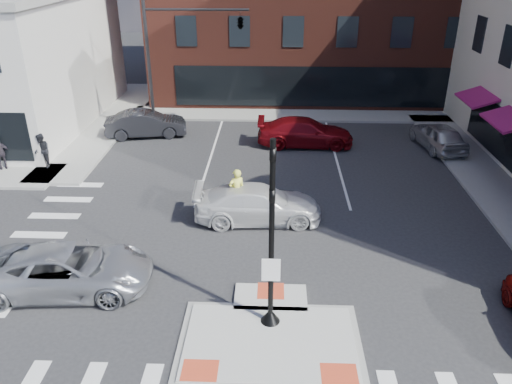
{
  "coord_description": "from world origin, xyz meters",
  "views": [
    {
      "loc": [
        0.02,
        -11.74,
        10.5
      ],
      "look_at": [
        -0.64,
        5.63,
        2.0
      ],
      "focal_mm": 35.0,
      "sensor_mm": 36.0,
      "label": 1
    }
  ],
  "objects_px": {
    "bg_car_dark": "(146,124)",
    "bg_car_red": "(305,132)",
    "white_pickup": "(258,204)",
    "cyclist": "(237,203)",
    "bg_car_silver": "(438,136)",
    "pedestrian_a": "(42,151)",
    "silver_suv": "(68,269)",
    "pedestrian_b": "(0,153)"
  },
  "relations": [
    {
      "from": "bg_car_silver",
      "to": "bg_car_red",
      "type": "xyz_separation_m",
      "value": [
        -7.65,
        0.28,
        0.03
      ]
    },
    {
      "from": "cyclist",
      "to": "pedestrian_b",
      "type": "bearing_deg",
      "value": -44.47
    },
    {
      "from": "pedestrian_a",
      "to": "cyclist",
      "type": "bearing_deg",
      "value": 16.63
    },
    {
      "from": "pedestrian_a",
      "to": "pedestrian_b",
      "type": "relative_size",
      "value": 1.09
    },
    {
      "from": "cyclist",
      "to": "pedestrian_a",
      "type": "relative_size",
      "value": 1.29
    },
    {
      "from": "cyclist",
      "to": "pedestrian_b",
      "type": "relative_size",
      "value": 1.4
    },
    {
      "from": "white_pickup",
      "to": "pedestrian_b",
      "type": "bearing_deg",
      "value": 67.26
    },
    {
      "from": "silver_suv",
      "to": "bg_car_dark",
      "type": "bearing_deg",
      "value": 0.01
    },
    {
      "from": "cyclist",
      "to": "pedestrian_a",
      "type": "xyz_separation_m",
      "value": [
        -10.5,
        5.0,
        0.27
      ]
    },
    {
      "from": "bg_car_dark",
      "to": "pedestrian_a",
      "type": "relative_size",
      "value": 2.67
    },
    {
      "from": "cyclist",
      "to": "bg_car_red",
      "type": "bearing_deg",
      "value": -133.88
    },
    {
      "from": "silver_suv",
      "to": "pedestrian_a",
      "type": "height_order",
      "value": "pedestrian_a"
    },
    {
      "from": "bg_car_silver",
      "to": "bg_car_red",
      "type": "bearing_deg",
      "value": -11.91
    },
    {
      "from": "bg_car_dark",
      "to": "cyclist",
      "type": "distance_m",
      "value": 12.19
    },
    {
      "from": "silver_suv",
      "to": "bg_car_red",
      "type": "bearing_deg",
      "value": -35.27
    },
    {
      "from": "bg_car_silver",
      "to": "pedestrian_a",
      "type": "relative_size",
      "value": 2.51
    },
    {
      "from": "bg_car_red",
      "to": "pedestrian_b",
      "type": "xyz_separation_m",
      "value": [
        -15.98,
        -4.41,
        0.18
      ]
    },
    {
      "from": "bg_car_dark",
      "to": "cyclist",
      "type": "bearing_deg",
      "value": -159.48
    },
    {
      "from": "bg_car_dark",
      "to": "bg_car_red",
      "type": "relative_size",
      "value": 0.87
    },
    {
      "from": "white_pickup",
      "to": "bg_car_red",
      "type": "distance_m",
      "value": 9.5
    },
    {
      "from": "bg_car_dark",
      "to": "pedestrian_b",
      "type": "xyz_separation_m",
      "value": [
        -6.25,
        -5.62,
        0.18
      ]
    },
    {
      "from": "white_pickup",
      "to": "cyclist",
      "type": "relative_size",
      "value": 2.29
    },
    {
      "from": "cyclist",
      "to": "bg_car_silver",
      "type": "bearing_deg",
      "value": -164.85
    },
    {
      "from": "white_pickup",
      "to": "pedestrian_b",
      "type": "height_order",
      "value": "pedestrian_b"
    },
    {
      "from": "silver_suv",
      "to": "bg_car_red",
      "type": "height_order",
      "value": "bg_car_red"
    },
    {
      "from": "silver_suv",
      "to": "pedestrian_b",
      "type": "xyz_separation_m",
      "value": [
        -7.28,
        9.81,
        0.2
      ]
    },
    {
      "from": "silver_suv",
      "to": "bg_car_dark",
      "type": "relative_size",
      "value": 1.15
    },
    {
      "from": "silver_suv",
      "to": "cyclist",
      "type": "bearing_deg",
      "value": -50.48
    },
    {
      "from": "bg_car_silver",
      "to": "pedestrian_a",
      "type": "height_order",
      "value": "pedestrian_a"
    },
    {
      "from": "silver_suv",
      "to": "white_pickup",
      "type": "distance_m",
      "value": 8.01
    },
    {
      "from": "bg_car_dark",
      "to": "pedestrian_b",
      "type": "relative_size",
      "value": 2.92
    },
    {
      "from": "bg_car_dark",
      "to": "bg_car_silver",
      "type": "relative_size",
      "value": 1.07
    },
    {
      "from": "white_pickup",
      "to": "cyclist",
      "type": "xyz_separation_m",
      "value": [
        -0.89,
        0.0,
        0.01
      ]
    },
    {
      "from": "bg_car_red",
      "to": "cyclist",
      "type": "height_order",
      "value": "cyclist"
    },
    {
      "from": "silver_suv",
      "to": "bg_car_dark",
      "type": "height_order",
      "value": "bg_car_dark"
    },
    {
      "from": "bg_car_dark",
      "to": "pedestrian_b",
      "type": "distance_m",
      "value": 8.41
    },
    {
      "from": "silver_suv",
      "to": "bg_car_silver",
      "type": "relative_size",
      "value": 1.23
    },
    {
      "from": "white_pickup",
      "to": "cyclist",
      "type": "bearing_deg",
      "value": 86.68
    },
    {
      "from": "silver_suv",
      "to": "pedestrian_b",
      "type": "bearing_deg",
      "value": 32.78
    },
    {
      "from": "silver_suv",
      "to": "bg_car_silver",
      "type": "distance_m",
      "value": 21.48
    },
    {
      "from": "white_pickup",
      "to": "pedestrian_a",
      "type": "bearing_deg",
      "value": 62.97
    },
    {
      "from": "pedestrian_a",
      "to": "bg_car_dark",
      "type": "bearing_deg",
      "value": 94.66
    }
  ]
}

